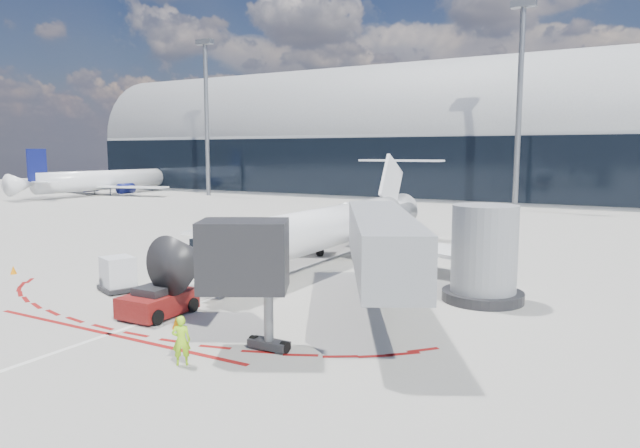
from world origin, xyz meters
The scene contains 14 objects.
ground centered at (0.00, 0.00, 0.00)m, with size 260.00×260.00×0.00m, color gray.
apron_centerline centered at (0.00, 2.00, 0.01)m, with size 0.25×40.00×0.01m, color silver.
apron_stop_bar centered at (0.00, -11.50, 0.01)m, with size 14.00×0.25×0.01m, color maroon.
terminal_building centered at (0.00, 64.97, 8.52)m, with size 150.00×24.15×24.00m.
jet_bridge centered at (9.79, -3.01, 3.01)m, with size 10.03×15.20×4.90m.
light_mast_west centered at (-45.00, 48.00, 12.50)m, with size 0.70×0.70×25.00m, color slate.
light_mast_centre centered at (5.00, 48.00, 12.50)m, with size 0.70×0.70×25.00m, color slate.
regional_jet centered at (0.56, 6.56, 2.41)m, with size 23.37×28.82×7.22m.
pushback_tug centered at (-0.23, -8.52, 0.61)m, with size 2.32×5.31×1.37m.
ramp_worker centered at (4.95, -12.58, 0.88)m, with size 0.64×0.42×1.77m, color #A1EE19.
uld_container centered at (-5.41, -6.21, 0.91)m, with size 2.44×2.27×1.85m.
safety_cone_left centered at (-14.35, -6.36, 0.26)m, with size 0.37×0.37×0.52m, color orange.
safety_cone_right centered at (1.91, -9.61, 0.27)m, with size 0.39×0.39×0.54m, color orange.
bg_airliner_0 centered at (-61.76, 41.02, 4.87)m, with size 30.09×31.86×9.73m, color white, non-canonical shape.
Camera 1 is at (18.49, -26.92, 7.41)m, focal length 32.00 mm.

